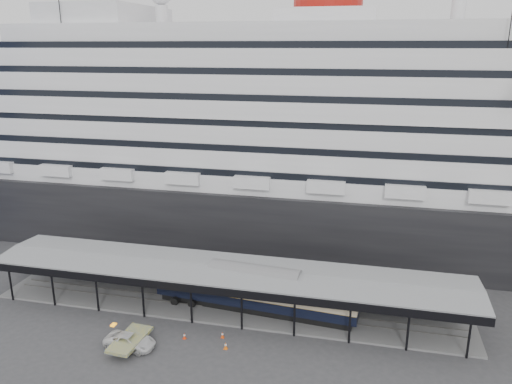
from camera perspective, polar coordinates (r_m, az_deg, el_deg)
ground at (r=56.62m, az=-4.81°, el=-15.46°), size 200.00×200.00×0.00m
cruise_ship at (r=79.94m, az=1.97°, el=8.13°), size 130.00×30.00×43.90m
platform_canopy at (r=59.60m, az=-3.37°, el=-11.08°), size 56.00×9.18×5.30m
port_truck at (r=54.86m, az=-14.20°, el=-16.19°), size 5.44×2.78×1.47m
pullman_carriage at (r=58.60m, az=-0.15°, el=-11.04°), size 24.03×5.16×23.42m
traffic_cone_left at (r=55.40m, az=-8.18°, el=-15.96°), size 0.45×0.45×0.68m
traffic_cone_mid at (r=53.39m, az=-3.49°, el=-17.11°), size 0.41×0.41×0.77m
traffic_cone_right at (r=55.15m, az=-3.86°, el=-15.97°), size 0.37×0.37×0.70m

